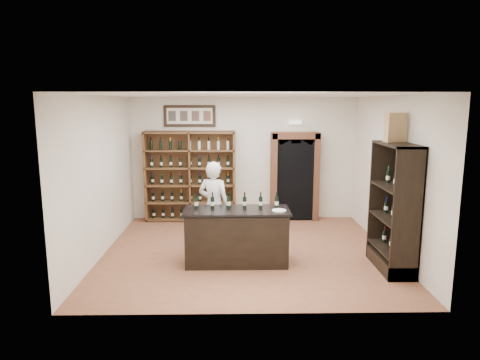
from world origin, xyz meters
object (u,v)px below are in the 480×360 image
Objects in this scene: wine_shelf at (190,176)px; wine_crate at (395,127)px; tasting_counter at (237,237)px; side_cabinet at (394,227)px; counter_bottle_0 at (196,203)px; shopkeeper at (214,206)px.

wine_crate is at bearing -38.23° from wine_shelf.
side_cabinet reaches higher than tasting_counter.
shopkeeper is at bearing 68.38° from counter_bottle_0.
wine_shelf is 1.17× the size of tasting_counter.
wine_shelf is at bearing 139.79° from side_cabinet.
side_cabinet is 3.35m from shopkeeper.
wine_crate reaches higher than shopkeeper.
wine_shelf is 7.33× the size of counter_bottle_0.
wine_crate is (3.81, -3.00, 1.35)m from wine_shelf.
counter_bottle_0 is 3.69m from wine_crate.
side_cabinet is at bearing -6.44° from counter_bottle_0.
wine_shelf is 2.87m from counter_bottle_0.
shopkeeper reaches higher than counter_bottle_0.
wine_crate is (3.43, -0.16, 1.34)m from counter_bottle_0.
counter_bottle_0 is at bearing 162.53° from wine_crate.
tasting_counter is at bearing 139.72° from shopkeeper.
side_cabinet is at bearing -101.54° from wine_crate.
wine_shelf is 4.41× the size of wine_crate.
counter_bottle_0 is 0.80m from shopkeeper.
wine_crate is at bearing -1.46° from tasting_counter.
shopkeeper is 3.50× the size of wine_crate.
counter_bottle_0 reaches higher than tasting_counter.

